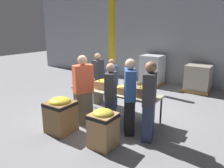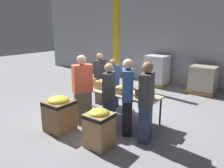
% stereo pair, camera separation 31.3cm
% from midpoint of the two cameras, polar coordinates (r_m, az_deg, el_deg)
% --- Properties ---
extents(ground_plane, '(30.00, 30.00, 0.00)m').
position_cam_midpoint_polar(ground_plane, '(6.21, -0.73, -8.64)').
color(ground_plane, gray).
extents(wall_back, '(16.00, 0.08, 4.00)m').
position_cam_midpoint_polar(wall_back, '(9.78, 14.57, 11.63)').
color(wall_back, '#9399A3').
rests_on(wall_back, ground_plane).
extents(sorting_table, '(2.56, 0.73, 0.77)m').
position_cam_midpoint_polar(sorting_table, '(5.96, -0.75, -2.30)').
color(sorting_table, '#9E937F').
rests_on(sorting_table, ground_plane).
extents(banana_box_0, '(0.38, 0.28, 0.27)m').
position_cam_midpoint_polar(banana_box_0, '(6.55, -7.81, 0.83)').
color(banana_box_0, olive).
rests_on(banana_box_0, sorting_table).
extents(banana_box_1, '(0.48, 0.35, 0.29)m').
position_cam_midpoint_polar(banana_box_1, '(6.10, -3.44, -0.05)').
color(banana_box_1, tan).
rests_on(banana_box_1, sorting_table).
extents(banana_box_2, '(0.41, 0.27, 0.23)m').
position_cam_midpoint_polar(banana_box_2, '(5.68, 1.56, -1.42)').
color(banana_box_2, tan).
rests_on(banana_box_2, sorting_table).
extents(banana_box_3, '(0.38, 0.31, 0.32)m').
position_cam_midpoint_polar(banana_box_3, '(5.38, 7.24, -1.99)').
color(banana_box_3, olive).
rests_on(banana_box_3, sorting_table).
extents(volunteer_0, '(0.22, 0.42, 1.54)m').
position_cam_midpoint_polar(volunteer_0, '(6.64, -1.38, -0.06)').
color(volunteer_0, '#2D3856').
rests_on(volunteer_0, ground_plane).
extents(volunteer_1, '(0.35, 0.52, 1.77)m').
position_cam_midpoint_polar(volunteer_1, '(4.78, 7.84, -4.79)').
color(volunteer_1, '#2D3856').
rests_on(volunteer_1, ground_plane).
extents(volunteer_2, '(0.30, 0.48, 1.65)m').
position_cam_midpoint_polar(volunteer_2, '(7.14, -4.88, 1.41)').
color(volunteer_2, '#6B604C').
rests_on(volunteer_2, ground_plane).
extents(volunteer_3, '(0.46, 0.53, 1.78)m').
position_cam_midpoint_polar(volunteer_3, '(5.04, 2.85, -3.56)').
color(volunteer_3, black).
rests_on(volunteer_3, ground_plane).
extents(volunteer_4, '(0.37, 0.49, 1.64)m').
position_cam_midpoint_polar(volunteer_4, '(5.32, -2.03, -3.37)').
color(volunteer_4, '#2D3856').
rests_on(volunteer_4, ground_plane).
extents(volunteer_5, '(0.43, 0.54, 1.79)m').
position_cam_midpoint_polar(volunteer_5, '(5.61, -9.06, -1.75)').
color(volunteer_5, '#6B604C').
rests_on(volunteer_5, ground_plane).
extents(donation_bin_0, '(0.61, 0.61, 0.87)m').
position_cam_midpoint_polar(donation_bin_0, '(5.43, -14.92, -7.50)').
color(donation_bin_0, olive).
rests_on(donation_bin_0, ground_plane).
extents(donation_bin_1, '(0.51, 0.51, 0.84)m').
position_cam_midpoint_polar(donation_bin_1, '(4.64, -4.26, -11.17)').
color(donation_bin_1, '#A37A4C').
rests_on(donation_bin_1, ground_plane).
extents(support_pillar, '(0.20, 0.20, 4.00)m').
position_cam_midpoint_polar(support_pillar, '(9.24, -0.97, 11.93)').
color(support_pillar, gold).
rests_on(support_pillar, ground_plane).
extents(pallet_stack_0, '(0.97, 0.97, 1.04)m').
position_cam_midpoint_polar(pallet_stack_0, '(9.01, 20.67, 1.31)').
color(pallet_stack_0, olive).
rests_on(pallet_stack_0, ground_plane).
extents(pallet_stack_1, '(0.95, 0.95, 1.28)m').
position_cam_midpoint_polar(pallet_stack_1, '(9.55, 9.55, 3.54)').
color(pallet_stack_1, olive).
rests_on(pallet_stack_1, ground_plane).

